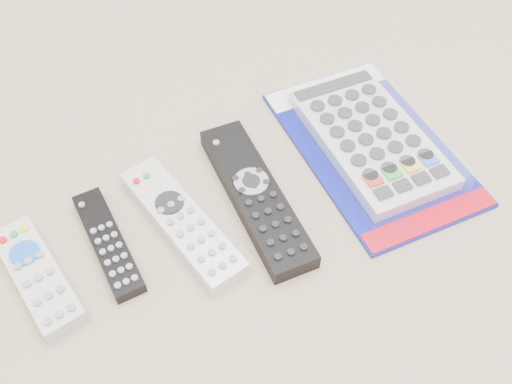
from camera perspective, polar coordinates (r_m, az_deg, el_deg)
remote_small_grey at (r=0.69m, az=-21.00°, el=-7.85°), size 0.05×0.16×0.02m
remote_slim_black at (r=0.70m, az=-14.58°, el=-4.94°), size 0.05×0.16×0.02m
remote_silver_dvd at (r=0.70m, az=-7.41°, el=-2.96°), size 0.06×0.21×0.02m
remote_large_black at (r=0.71m, az=-0.02°, el=-0.35°), size 0.10×0.25×0.03m
jumbo_remote_packaged at (r=0.79m, az=11.44°, el=5.42°), size 0.24×0.33×0.04m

